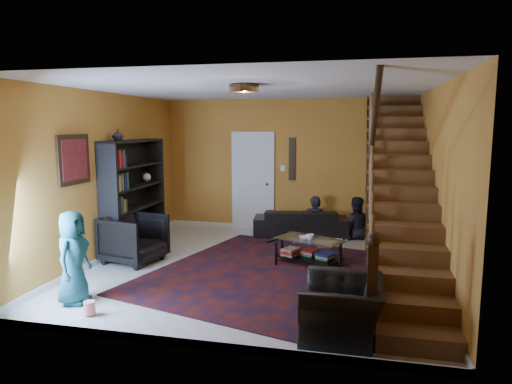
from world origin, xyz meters
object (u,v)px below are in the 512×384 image
(armchair_right, at_px, (342,309))
(coffee_table, at_px, (309,250))
(bookshelf, at_px, (135,197))
(sofa, at_px, (301,222))
(armchair_left, at_px, (134,239))

(armchair_right, xyz_separation_m, coffee_table, (-0.63, 2.58, -0.08))
(bookshelf, xyz_separation_m, sofa, (2.81, 1.70, -0.69))
(coffee_table, bearing_deg, armchair_right, -76.34)
(sofa, height_order, armchair_left, armchair_left)
(bookshelf, xyz_separation_m, armchair_left, (0.35, -0.75, -0.57))
(bookshelf, height_order, sofa, bookshelf)
(bookshelf, bearing_deg, armchair_right, -35.75)
(bookshelf, xyz_separation_m, coffee_table, (3.19, -0.17, -0.73))
(bookshelf, bearing_deg, armchair_left, -64.65)
(armchair_right, bearing_deg, bookshelf, -125.41)
(bookshelf, distance_m, sofa, 3.36)
(armchair_left, bearing_deg, armchair_right, -107.34)
(bookshelf, bearing_deg, coffee_table, -3.01)
(sofa, xyz_separation_m, armchair_left, (-2.46, -2.45, 0.12))
(bookshelf, relative_size, sofa, 1.05)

